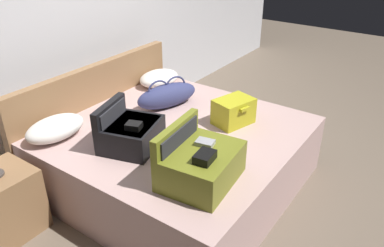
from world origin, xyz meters
The scene contains 11 objects.
ground_plane centered at (0.00, 0.00, 0.00)m, with size 12.00×12.00×0.00m, color #6B5B4C.
back_wall centered at (0.00, 1.65, 1.30)m, with size 8.00×0.10×2.60m, color silver.
bed centered at (0.00, 0.40, 0.26)m, with size 1.81×1.81×0.52m, color #BC9993.
headboard centered at (0.00, 1.35, 0.44)m, with size 1.85×0.08×0.87m, color olive.
hard_case_large centered at (-0.46, -0.12, 0.65)m, with size 0.55×0.47×0.37m.
hard_case_medium centered at (-0.40, 0.54, 0.64)m, with size 0.50×0.48×0.33m.
hard_case_small centered at (0.36, 0.10, 0.63)m, with size 0.36×0.30×0.22m.
duffel_bag centered at (0.30, 0.75, 0.63)m, with size 0.62×0.41×0.27m.
pillow_near_headboard centered at (-0.65, 1.10, 0.60)m, with size 0.47×0.29×0.17m, color white.
pillow_center_head centered at (0.65, 1.13, 0.59)m, with size 0.43×0.31×0.15m, color white.
nightstand centered at (-1.19, 1.06, 0.25)m, with size 0.44×0.40×0.50m, color olive.
Camera 1 is at (-2.16, -1.25, 2.03)m, focal length 35.96 mm.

